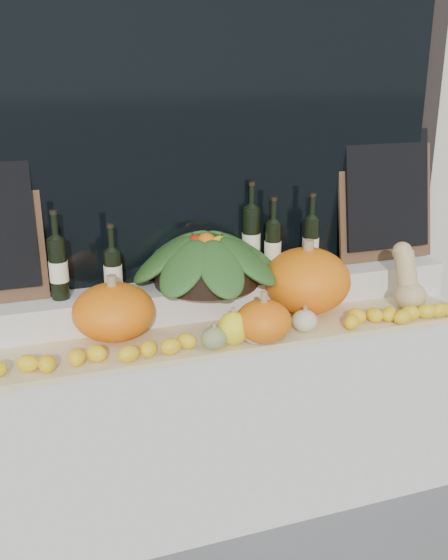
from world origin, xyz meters
The scene contains 16 objects.
display_sill centered at (0.00, 1.52, 0.44)m, with size 2.30×0.55×0.88m, color silver.
rear_tier centered at (0.00, 1.68, 0.96)m, with size 2.30×0.25×0.16m, color silver.
straw_bedding centered at (0.00, 1.40, 0.89)m, with size 2.10×0.32×0.03m, color tan.
pumpkin_left centered at (-0.44, 1.51, 1.02)m, with size 0.33×0.33×0.22m, color orange.
pumpkin_right centered at (0.41, 1.52, 1.05)m, with size 0.38×0.38×0.29m, color orange.
pumpkin_center centered at (0.11, 1.29, 0.99)m, with size 0.22×0.22×0.17m, color orange.
butternut_squash centered at (0.85, 1.41, 1.03)m, with size 0.14×0.21×0.29m.
decorative_gourds centered at (0.08, 1.29, 0.96)m, with size 0.51×0.16×0.16m.
lemon_heap centered at (0.00, 1.29, 0.94)m, with size 2.20×0.16×0.06m, color yellow, non-canonical shape.
produce_bowl centered at (-0.01, 1.66, 1.15)m, with size 0.70×0.70×0.23m.
wine_bottle_far_left centered at (-0.63, 1.67, 1.17)m, with size 0.08×0.08×0.37m.
wine_bottle_near_left centered at (-0.41, 1.66, 1.14)m, with size 0.08×0.08×0.30m.
wine_bottle_tall centered at (0.23, 1.73, 1.20)m, with size 0.08×0.08×0.42m.
wine_bottle_near_right centered at (0.31, 1.68, 1.17)m, with size 0.08×0.08×0.35m.
wine_bottle_far_right centered at (0.50, 1.67, 1.17)m, with size 0.08×0.08×0.36m.
chalkboard_right centered at (0.92, 1.74, 1.36)m, with size 0.50×0.14×0.61m.
Camera 1 is at (-0.77, -0.80, 1.95)m, focal length 40.00 mm.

